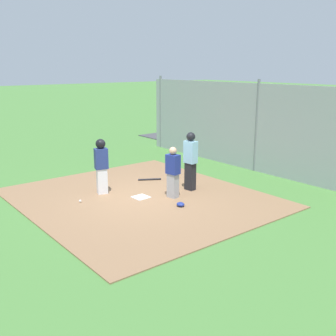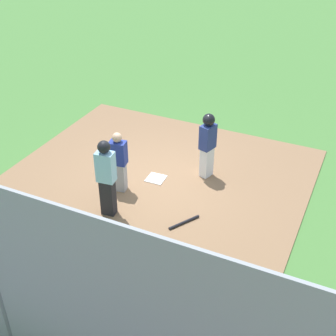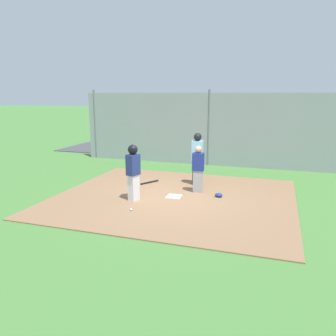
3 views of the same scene
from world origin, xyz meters
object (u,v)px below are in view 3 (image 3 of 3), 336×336
at_px(baseball, 131,210).
at_px(baseball_bat, 150,182).
at_px(home_plate, 174,196).
at_px(catcher_mask, 219,195).
at_px(umpire, 197,157).
at_px(parked_car_dark, 334,147).
at_px(catcher, 198,169).
at_px(parked_car_red, 165,138).
at_px(runner, 133,169).

bearing_deg(baseball, baseball_bat, -78.54).
height_order(home_plate, baseball_bat, baseball_bat).
distance_m(baseball_bat, catcher_mask, 2.78).
relative_size(umpire, parked_car_dark, 0.42).
bearing_deg(home_plate, parked_car_dark, -123.44).
relative_size(umpire, baseball_bat, 2.33).
height_order(catcher, catcher_mask, catcher).
height_order(baseball, parked_car_red, parked_car_red).
bearing_deg(parked_car_dark, umpire, 46.47).
bearing_deg(runner, baseball, -54.34).
bearing_deg(catcher_mask, parked_car_dark, -117.95).
bearing_deg(umpire, catcher, 8.31).
distance_m(home_plate, runner, 1.58).
relative_size(umpire, parked_car_red, 0.42).
bearing_deg(catcher, parked_car_red, -163.33).
bearing_deg(parked_car_dark, home_plate, 50.68).
bearing_deg(runner, parked_car_dark, 70.31).
xyz_separation_m(catcher_mask, parked_car_red, (4.64, -8.46, 0.52)).
bearing_deg(runner, catcher, 57.83).
bearing_deg(runner, parked_car_red, 119.61).
bearing_deg(baseball_bat, home_plate, -103.33).
bearing_deg(baseball, parked_car_red, -76.13).
xyz_separation_m(runner, catcher_mask, (-2.38, -1.10, -0.91)).
bearing_deg(catcher_mask, baseball_bat, -18.32).
relative_size(runner, baseball, 22.78).
distance_m(home_plate, umpire, 1.94).
bearing_deg(home_plate, parked_car_red, -69.49).
distance_m(umpire, parked_car_dark, 8.68).
xyz_separation_m(catcher, umpire, (0.24, -0.90, 0.19)).
bearing_deg(parked_car_red, baseball, 97.95).
bearing_deg(parked_car_red, umpire, 110.91).
bearing_deg(baseball_bat, catcher_mask, -77.38).
bearing_deg(runner, baseball_bat, 113.92).
distance_m(umpire, parked_car_red, 8.10).
bearing_deg(catcher, baseball, -38.03).
bearing_deg(home_plate, catcher_mask, -162.72).
xyz_separation_m(umpire, baseball_bat, (1.65, 0.37, -0.94)).
distance_m(home_plate, baseball_bat, 1.84).
height_order(catcher, umpire, umpire).
distance_m(catcher_mask, parked_car_red, 9.67).
bearing_deg(catcher_mask, catcher, -24.63).
relative_size(home_plate, parked_car_dark, 0.10).
relative_size(catcher, catcher_mask, 6.32).
bearing_deg(baseball, home_plate, -114.77).
distance_m(baseball_bat, baseball, 2.94).
bearing_deg(home_plate, runner, 33.02).
distance_m(umpire, catcher_mask, 1.83).
bearing_deg(parked_car_dark, baseball, 51.95).
xyz_separation_m(umpire, parked_car_red, (3.65, -7.22, -0.38)).
relative_size(umpire, baseball, 24.60).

